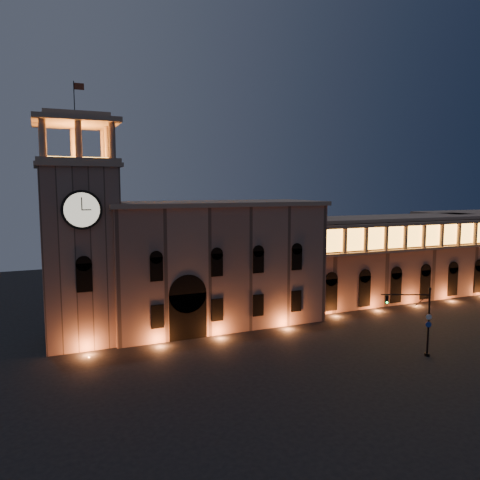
% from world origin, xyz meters
% --- Properties ---
extents(ground, '(160.00, 160.00, 0.00)m').
position_xyz_m(ground, '(0.00, 0.00, 0.00)').
color(ground, black).
rests_on(ground, ground).
extents(government_building, '(30.80, 12.80, 17.60)m').
position_xyz_m(government_building, '(-2.08, 21.93, 8.77)').
color(government_building, '#856557').
rests_on(government_building, ground).
extents(clock_tower, '(9.80, 9.80, 32.40)m').
position_xyz_m(clock_tower, '(-20.50, 20.98, 12.50)').
color(clock_tower, '#856557').
rests_on(clock_tower, ground).
extents(colonnade_wing, '(40.60, 11.50, 14.50)m').
position_xyz_m(colonnade_wing, '(32.00, 23.92, 7.33)').
color(colonnade_wing, '#806052').
rests_on(colonnade_wing, ground).
extents(secondary_building, '(20.00, 12.00, 14.00)m').
position_xyz_m(secondary_building, '(58.00, 30.00, 7.00)').
color(secondary_building, '#806052').
rests_on(secondary_building, ground).
extents(traffic_light, '(5.46, 2.67, 8.13)m').
position_xyz_m(traffic_light, '(14.89, -0.50, 4.27)').
color(traffic_light, black).
rests_on(traffic_light, ground).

